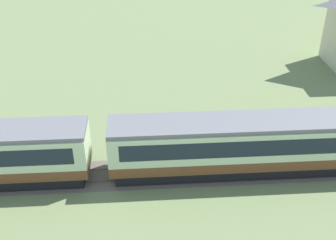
# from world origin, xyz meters

# --- Properties ---
(passenger_train) EXTENTS (103.49, 3.22, 4.23)m
(passenger_train) POSITION_xyz_m (-19.12, -0.32, 2.35)
(passenger_train) COLOR brown
(passenger_train) RESTS_ON ground_plane
(railway_track) EXTENTS (164.92, 3.60, 0.04)m
(railway_track) POSITION_xyz_m (-18.34, -0.32, 0.01)
(railway_track) COLOR #665B51
(railway_track) RESTS_ON ground_plane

